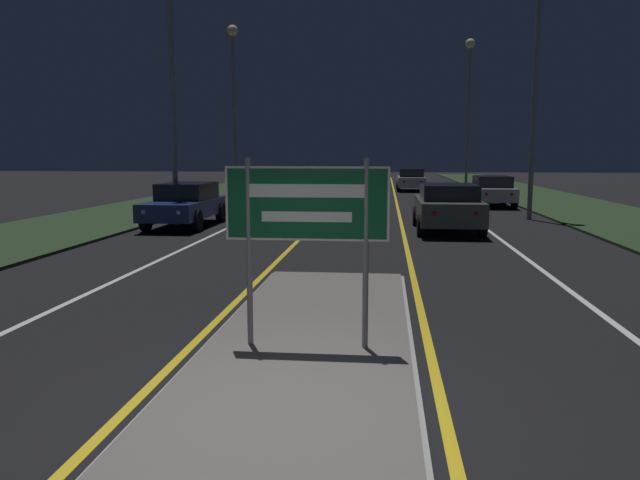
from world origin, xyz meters
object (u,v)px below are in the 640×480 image
object	(u,v)px
car_approaching_1	(268,184)
car_approaching_2	(336,178)
streetlight_left_far	(234,87)
highway_sign	(307,214)
car_receding_1	(491,190)
streetlight_left_near	(171,57)
streetlight_right_far	(469,85)
car_receding_0	(447,206)
streetlight_right_near	(537,49)
car_receding_2	(411,179)
car_approaching_0	(186,203)

from	to	relation	value
car_approaching_1	car_approaching_2	size ratio (longest dim) A/B	0.95
streetlight_left_far	car_approaching_1	bearing A→B (deg)	75.33
highway_sign	car_receding_1	world-z (taller)	highway_sign
streetlight_left_near	streetlight_right_far	size ratio (longest dim) A/B	0.86
car_approaching_2	car_receding_1	bearing A→B (deg)	-61.03
car_receding_0	car_receding_1	world-z (taller)	car_receding_0
streetlight_right_near	streetlight_left_near	bearing A→B (deg)	-166.33
streetlight_left_near	streetlight_right_near	bearing A→B (deg)	13.67
car_receding_2	streetlight_right_far	bearing A→B (deg)	20.04
highway_sign	car_approaching_1	bearing A→B (deg)	101.61
highway_sign	car_receding_1	bearing A→B (deg)	75.38
highway_sign	car_approaching_0	bearing A→B (deg)	113.75
car_approaching_0	car_receding_0	bearing A→B (deg)	-3.53
streetlight_right_far	streetlight_right_near	bearing A→B (deg)	-90.24
streetlight_left_near	car_approaching_0	world-z (taller)	streetlight_left_near
car_approaching_1	car_receding_1	bearing A→B (deg)	-25.57
highway_sign	streetlight_right_far	size ratio (longest dim) A/B	0.23
car_receding_2	car_approaching_2	xyz separation A→B (m)	(-5.23, 3.19, -0.05)
car_receding_1	car_approaching_0	xyz separation A→B (m)	(-11.53, -9.21, 0.02)
highway_sign	car_receding_2	xyz separation A→B (m)	(2.60, 34.28, -0.94)
car_receding_1	car_approaching_1	xyz separation A→B (m)	(-11.50, 5.50, 0.01)
car_receding_1	car_approaching_0	bearing A→B (deg)	-141.40
streetlight_left_near	streetlight_right_far	world-z (taller)	streetlight_right_far
streetlight_left_near	car_approaching_1	distance (m)	15.15
car_receding_0	car_receding_2	bearing A→B (deg)	90.70
car_approaching_1	car_approaching_2	distance (m)	10.21
streetlight_left_near	car_approaching_1	size ratio (longest dim) A/B	2.01
streetlight_left_far	car_receding_2	size ratio (longest dim) A/B	1.92
car_approaching_1	car_approaching_2	bearing A→B (deg)	72.55
streetlight_right_near	car_approaching_2	size ratio (longest dim) A/B	2.23
car_receding_1	car_approaching_2	distance (m)	17.42
car_receding_1	car_approaching_0	size ratio (longest dim) A/B	0.90
streetlight_left_far	streetlight_right_far	bearing A→B (deg)	41.92
streetlight_left_near	car_receding_2	world-z (taller)	streetlight_left_near
car_receding_1	car_receding_2	bearing A→B (deg)	104.89
streetlight_left_far	car_approaching_1	size ratio (longest dim) A/B	2.07
streetlight_left_far	car_approaching_1	xyz separation A→B (m)	(0.99, 3.78, -4.99)
streetlight_right_near	car_approaching_0	distance (m)	13.56
streetlight_left_far	car_receding_1	bearing A→B (deg)	-7.86
car_receding_0	car_approaching_1	xyz separation A→B (m)	(-8.56, 15.24, -0.04)
streetlight_left_far	car_receding_0	world-z (taller)	streetlight_left_far
streetlight_left_far	car_approaching_0	world-z (taller)	streetlight_left_far
streetlight_left_near	streetlight_right_near	world-z (taller)	streetlight_right_near
car_receding_1	streetlight_left_near	bearing A→B (deg)	-143.62
car_receding_0	car_receding_1	xyz separation A→B (m)	(2.94, 9.74, -0.05)
highway_sign	car_receding_1	xyz separation A→B (m)	(5.80, 22.24, -0.97)
streetlight_left_far	streetlight_right_near	world-z (taller)	streetlight_right_near
streetlight_left_far	car_receding_2	world-z (taller)	streetlight_left_far
streetlight_right_near	car_receding_1	size ratio (longest dim) A/B	2.35
car_receding_1	car_approaching_2	size ratio (longest dim) A/B	0.95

